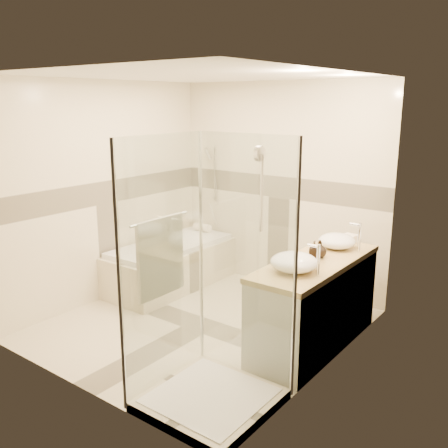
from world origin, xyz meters
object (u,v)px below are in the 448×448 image
Objects in this scene: vanity at (314,303)px; shower_enclosure at (204,337)px; bathtub at (171,262)px; vessel_sink_near at (337,241)px; amenity_bottle_b at (320,249)px; vessel_sink_far at (294,262)px; amenity_bottle_a at (314,251)px.

vanity is 1.31m from shower_enclosure.
vessel_sink_near reaches higher than bathtub.
shower_enclosure is 1.46m from amenity_bottle_b.
vessel_sink_near is 0.87m from vessel_sink_far.
amenity_bottle_b is (-0.02, 0.10, 0.51)m from vanity.
vessel_sink_near is (0.27, 1.75, 0.42)m from shower_enclosure.
shower_enclosure is at bearing -102.27° from amenity_bottle_a.
shower_enclosure is at bearing -107.16° from vessel_sink_far.
bathtub is 10.39× the size of amenity_bottle_b.
vanity is at bearing -87.60° from vessel_sink_near.
vanity is at bearing 87.05° from vessel_sink_far.
amenity_bottle_b reaches higher than vanity.
bathtub is 2.47m from shower_enclosure.
shower_enclosure reaches higher than vessel_sink_far.
bathtub is 2.23m from amenity_bottle_b.
shower_enclosure is 5.56× the size of vessel_sink_near.
shower_enclosure is 1.02m from vessel_sink_far.
vanity is at bearing -78.33° from amenity_bottle_b.
amenity_bottle_b is (0.00, 0.11, -0.01)m from amenity_bottle_a.
bathtub is 4.63× the size of vessel_sink_near.
shower_enclosure is at bearing -41.10° from bathtub.
amenity_bottle_a is (-0.02, -0.02, 0.51)m from vanity.
vessel_sink_far is at bearing -19.10° from bathtub.
bathtub is 2.22m from vessel_sink_near.
vessel_sink_near is at bearing 90.00° from amenity_bottle_a.
vessel_sink_near is 2.03× the size of amenity_bottle_a.
vessel_sink_near is at bearing 90.00° from vessel_sink_far.
vanity is 4.42× the size of vessel_sink_near.
amenity_bottle_b is (0.27, 1.37, 0.43)m from shower_enclosure.
bathtub is 1.05× the size of vanity.
amenity_bottle_a reaches higher than amenity_bottle_b.
amenity_bottle_a reaches higher than vessel_sink_near.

